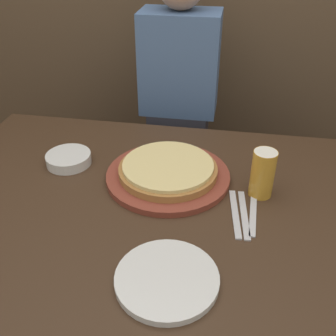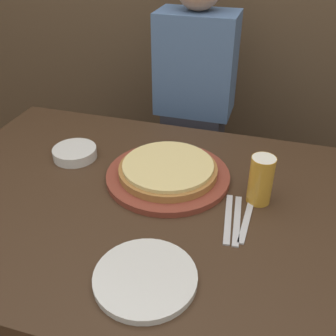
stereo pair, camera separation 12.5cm
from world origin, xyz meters
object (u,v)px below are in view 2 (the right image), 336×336
at_px(dinner_knife, 237,220).
at_px(spoon, 246,222).
at_px(pizza_on_board, 168,172).
at_px(diner_person, 194,121).
at_px(fork, 228,218).
at_px(side_bowl, 75,153).
at_px(dinner_plate, 145,278).
at_px(beer_glass, 261,178).

relative_size(dinner_knife, spoon, 1.18).
height_order(pizza_on_board, diner_person, diner_person).
xyz_separation_m(dinner_knife, diner_person, (-0.29, 0.72, -0.08)).
bearing_deg(dinner_knife, fork, 180.00).
bearing_deg(spoon, side_bowl, 164.13).
xyz_separation_m(dinner_plate, diner_person, (-0.12, 0.99, -0.08)).
bearing_deg(beer_glass, pizza_on_board, 173.21).
xyz_separation_m(beer_glass, fork, (-0.07, -0.11, -0.08)).
relative_size(spoon, diner_person, 0.14).
relative_size(pizza_on_board, dinner_plate, 1.62).
height_order(beer_glass, side_bowl, beer_glass).
bearing_deg(diner_person, dinner_knife, -67.80).
relative_size(side_bowl, spoon, 0.84).
bearing_deg(diner_person, beer_glass, -60.91).
bearing_deg(pizza_on_board, spoon, -28.14).
height_order(spoon, diner_person, diner_person).
bearing_deg(pizza_on_board, fork, -33.30).
distance_m(pizza_on_board, beer_glass, 0.30).
height_order(dinner_plate, fork, dinner_plate).
bearing_deg(side_bowl, fork, -17.19).
distance_m(fork, diner_person, 0.77).
bearing_deg(fork, beer_glass, 57.12).
height_order(beer_glass, fork, beer_glass).
bearing_deg(beer_glass, spoon, -100.73).
bearing_deg(pizza_on_board, dinner_plate, -80.54).
height_order(dinner_plate, dinner_knife, dinner_plate).
height_order(dinner_plate, side_bowl, side_bowl).
height_order(side_bowl, dinner_knife, side_bowl).
height_order(pizza_on_board, beer_glass, beer_glass).
bearing_deg(pizza_on_board, side_bowl, 174.80).
xyz_separation_m(side_bowl, diner_person, (0.30, 0.54, -0.09)).
height_order(side_bowl, diner_person, diner_person).
bearing_deg(fork, diner_person, 110.47).
distance_m(side_bowl, spoon, 0.64).
relative_size(beer_glass, diner_person, 0.12).
height_order(dinner_knife, spoon, same).
relative_size(fork, dinner_knife, 1.00).
bearing_deg(dinner_knife, spoon, -0.00).
distance_m(dinner_plate, side_bowl, 0.61).
bearing_deg(fork, dinner_knife, 0.00).
xyz_separation_m(beer_glass, dinner_plate, (-0.22, -0.38, -0.07)).
bearing_deg(beer_glass, diner_person, 119.09).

